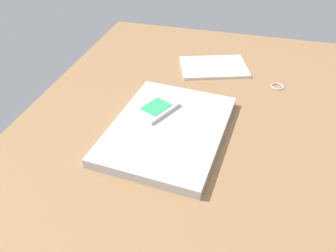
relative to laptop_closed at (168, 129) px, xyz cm
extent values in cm
cube|color=olive|center=(-1.64, 3.36, -2.59)|extent=(120.00, 80.00, 3.00)
cube|color=#B7BABC|center=(0.00, 0.00, 0.00)|extent=(34.63, 27.15, 2.17)
cube|color=silver|center=(-4.94, -4.20, 1.56)|extent=(11.91, 10.13, 0.96)
cube|color=#33A566|center=(-4.94, -4.20, 2.11)|extent=(7.83, 7.19, 0.14)
torus|color=silver|center=(-27.16, 23.87, -0.91)|extent=(3.45, 3.45, 0.36)
cube|color=white|center=(-33.39, 5.26, -0.69)|extent=(18.88, 22.60, 0.80)
camera|label=1|loc=(56.89, 15.31, 46.96)|focal=35.70mm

